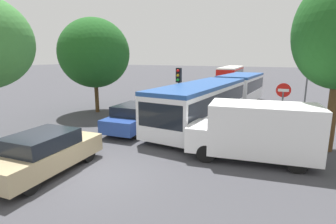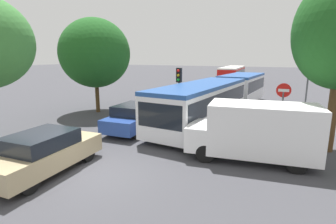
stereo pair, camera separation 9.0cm
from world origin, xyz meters
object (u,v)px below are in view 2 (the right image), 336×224
(queued_car_black, at_px, (208,87))
(traffic_light, at_px, (179,82))
(queued_car_tan, at_px, (44,152))
(queued_car_white, at_px, (167,103))
(city_bus_rear, at_px, (232,74))
(queued_car_blue, at_px, (135,117))
(white_van, at_px, (256,130))
(direction_sign_post, at_px, (308,82))
(queued_car_green, at_px, (193,94))
(tree_left_mid, at_px, (95,53))
(articulated_bus, at_px, (222,94))
(no_entry_sign, at_px, (283,102))

(queued_car_black, relative_size, traffic_light, 1.31)
(queued_car_tan, bearing_deg, queued_car_white, -1.37)
(city_bus_rear, xyz_separation_m, queued_car_blue, (0.21, -29.55, -0.66))
(white_van, relative_size, direction_sign_post, 1.44)
(queued_car_white, relative_size, queued_car_black, 0.92)
(queued_car_green, height_order, tree_left_mid, tree_left_mid)
(queued_car_black, bearing_deg, city_bus_rear, -2.98)
(articulated_bus, relative_size, tree_left_mid, 2.55)
(city_bus_rear, bearing_deg, queued_car_green, 177.85)
(white_van, xyz_separation_m, no_entry_sign, (0.85, 3.52, 0.64))
(queued_car_green, relative_size, queued_car_black, 0.88)
(no_entry_sign, bearing_deg, queued_car_black, -151.21)
(white_van, bearing_deg, no_entry_sign, -110.23)
(queued_car_black, height_order, direction_sign_post, direction_sign_post)
(queued_car_tan, height_order, tree_left_mid, tree_left_mid)
(traffic_light, bearing_deg, no_entry_sign, 79.38)
(city_bus_rear, height_order, no_entry_sign, no_entry_sign)
(articulated_bus, distance_m, queued_car_blue, 7.13)
(city_bus_rear, xyz_separation_m, white_van, (6.88, -31.29, -0.18))
(traffic_light, bearing_deg, queued_car_green, -166.68)
(queued_car_blue, relative_size, queued_car_black, 0.99)
(white_van, bearing_deg, tree_left_mid, -29.15)
(traffic_light, bearing_deg, articulated_bus, 147.33)
(articulated_bus, relative_size, direction_sign_post, 4.81)
(queued_car_black, distance_m, white_van, 19.24)
(queued_car_blue, xyz_separation_m, queued_car_black, (-0.38, 16.16, 0.01))
(traffic_light, distance_m, tree_left_mid, 6.82)
(traffic_light, relative_size, no_entry_sign, 1.21)
(queued_car_tan, xyz_separation_m, queued_car_green, (-0.09, 16.72, -0.07))
(articulated_bus, height_order, queued_car_white, articulated_bus)
(articulated_bus, xyz_separation_m, queued_car_tan, (-3.61, -12.20, -0.71))
(articulated_bus, height_order, queued_car_black, articulated_bus)
(queued_car_black, distance_m, tree_left_mid, 14.30)
(traffic_light, bearing_deg, queued_car_black, -170.81)
(city_bus_rear, distance_m, white_van, 32.03)
(traffic_light, bearing_deg, tree_left_mid, -89.35)
(queued_car_blue, bearing_deg, white_van, -106.81)
(queued_car_black, distance_m, traffic_light, 13.32)
(queued_car_black, bearing_deg, queued_car_green, 179.75)
(queued_car_tan, distance_m, traffic_light, 9.41)
(queued_car_blue, height_order, white_van, white_van)
(city_bus_rear, distance_m, queued_car_tan, 35.60)
(articulated_bus, bearing_deg, no_entry_sign, 48.17)
(white_van, bearing_deg, queued_car_tan, 25.76)
(queued_car_blue, distance_m, direction_sign_post, 10.88)
(articulated_bus, bearing_deg, direction_sign_post, 95.31)
(articulated_bus, xyz_separation_m, traffic_light, (-2.08, -3.09, 1.03))
(white_van, xyz_separation_m, direction_sign_post, (2.14, 7.87, 1.31))
(articulated_bus, distance_m, queued_car_green, 5.89)
(articulated_bus, relative_size, queued_car_white, 4.22)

